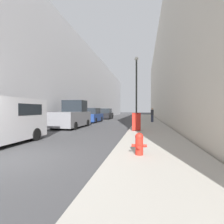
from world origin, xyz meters
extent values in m
cube|color=#ADA89E|center=(4.90, 18.00, 0.07)|extent=(3.18, 60.00, 0.14)
cube|color=#BCBCC1|center=(-9.82, 26.00, 5.58)|extent=(12.00, 60.00, 11.16)
cube|color=beige|center=(12.59, 26.00, 7.54)|extent=(12.00, 60.00, 15.08)
cylinder|color=red|center=(4.26, 1.06, 0.41)|extent=(0.25, 0.25, 0.53)
sphere|color=red|center=(4.26, 1.06, 0.72)|extent=(0.26, 0.26, 0.26)
cylinder|color=red|center=(4.26, 1.06, 0.80)|extent=(0.07, 0.07, 0.06)
cylinder|color=red|center=(4.26, 0.88, 0.44)|extent=(0.11, 0.12, 0.11)
cylinder|color=red|center=(4.07, 1.06, 0.44)|extent=(0.12, 0.09, 0.09)
cylinder|color=red|center=(4.44, 1.06, 0.44)|extent=(0.12, 0.09, 0.09)
cube|color=red|center=(3.88, 7.66, 0.73)|extent=(0.56, 0.62, 1.11)
cube|color=maroon|center=(3.88, 7.66, 1.33)|extent=(0.58, 0.64, 0.08)
cylinder|color=black|center=(3.64, 7.92, 0.22)|extent=(0.05, 0.16, 0.16)
cylinder|color=black|center=(4.12, 7.92, 0.22)|extent=(0.05, 0.16, 0.16)
cylinder|color=#2D332D|center=(3.69, 11.67, 0.27)|extent=(0.29, 0.29, 0.25)
cylinder|color=#2D332D|center=(3.69, 11.67, 3.14)|extent=(0.15, 0.15, 5.99)
sphere|color=silver|center=(3.69, 11.67, 6.28)|extent=(0.37, 0.37, 0.37)
cube|color=black|center=(-1.94, 3.06, 1.60)|extent=(1.86, 1.78, 0.55)
cylinder|color=black|center=(-2.79, 3.49, 0.32)|extent=(0.24, 0.64, 0.64)
cylinder|color=black|center=(-1.09, 3.49, 0.32)|extent=(0.24, 0.64, 0.64)
cube|color=slate|center=(-1.94, 9.87, 0.78)|extent=(2.07, 4.86, 1.22)
cube|color=black|center=(-1.94, 10.72, 1.92)|extent=(1.91, 1.55, 1.05)
cylinder|color=black|center=(-2.90, 11.38, 0.32)|extent=(0.24, 0.64, 0.64)
cylinder|color=black|center=(-0.97, 11.38, 0.32)|extent=(0.24, 0.64, 0.64)
cylinder|color=black|center=(-2.90, 8.37, 0.32)|extent=(0.24, 0.64, 0.64)
cylinder|color=black|center=(-0.97, 8.37, 0.32)|extent=(0.24, 0.64, 0.64)
cube|color=navy|center=(-2.09, 16.70, 0.61)|extent=(1.78, 4.60, 0.90)
cube|color=#1E2328|center=(-2.09, 16.70, 1.42)|extent=(1.57, 2.39, 0.73)
cylinder|color=black|center=(-2.91, 18.08, 0.32)|extent=(0.24, 0.64, 0.64)
cylinder|color=black|center=(-1.27, 18.08, 0.32)|extent=(0.24, 0.64, 0.64)
cylinder|color=black|center=(-2.91, 15.32, 0.32)|extent=(0.24, 0.64, 0.64)
cylinder|color=black|center=(-1.27, 15.32, 0.32)|extent=(0.24, 0.64, 0.64)
cube|color=black|center=(-2.05, 24.61, 0.59)|extent=(1.83, 4.25, 0.86)
cube|color=#1E2328|center=(-2.05, 24.61, 1.40)|extent=(1.61, 2.21, 0.76)
cylinder|color=black|center=(-2.89, 25.89, 0.32)|extent=(0.24, 0.64, 0.64)
cylinder|color=black|center=(-1.20, 25.89, 0.32)|extent=(0.24, 0.64, 0.64)
cylinder|color=black|center=(-2.89, 23.34, 0.32)|extent=(0.24, 0.64, 0.64)
cylinder|color=black|center=(-1.20, 23.34, 0.32)|extent=(0.24, 0.64, 0.64)
cube|color=#2D3347|center=(5.33, 16.44, 0.54)|extent=(0.28, 0.20, 0.80)
cube|color=#333338|center=(5.33, 16.44, 1.26)|extent=(0.33, 0.20, 0.64)
sphere|color=tan|center=(5.33, 16.44, 1.69)|extent=(0.22, 0.22, 0.22)
camera|label=1|loc=(4.41, -4.58, 1.59)|focal=28.00mm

